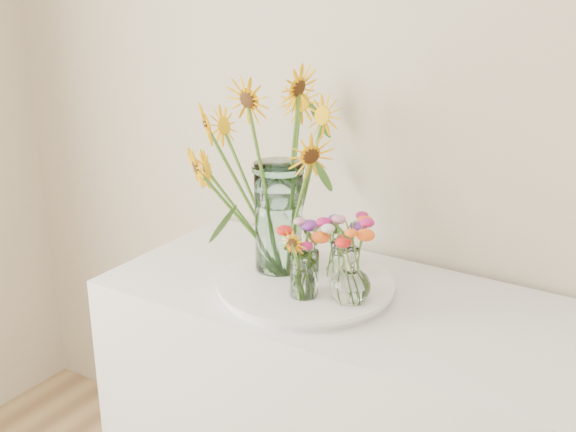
% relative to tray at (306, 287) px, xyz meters
% --- Properties ---
extents(tray, '(0.44, 0.44, 0.02)m').
position_rel_tray_xyz_m(tray, '(0.00, 0.00, 0.00)').
color(tray, white).
rests_on(tray, counter).
extents(mason_jar, '(0.15, 0.15, 0.30)m').
position_rel_tray_xyz_m(mason_jar, '(-0.11, 0.04, 0.16)').
color(mason_jar, '#B6EADF').
rests_on(mason_jar, tray).
extents(sunflower_bouquet, '(0.86, 0.86, 0.56)m').
position_rel_tray_xyz_m(sunflower_bouquet, '(-0.11, 0.04, 0.29)').
color(sunflower_bouquet, '#F6B305').
rests_on(sunflower_bouquet, tray).
extents(small_vase_a, '(0.09, 0.09, 0.12)m').
position_rel_tray_xyz_m(small_vase_a, '(0.04, -0.07, 0.07)').
color(small_vase_a, white).
rests_on(small_vase_a, tray).
extents(wildflower_posy_a, '(0.18, 0.18, 0.21)m').
position_rel_tray_xyz_m(wildflower_posy_a, '(0.04, -0.07, 0.12)').
color(wildflower_posy_a, '#FF6016').
rests_on(wildflower_posy_a, tray).
extents(small_vase_b, '(0.13, 0.13, 0.15)m').
position_rel_tray_xyz_m(small_vase_b, '(0.15, -0.04, 0.09)').
color(small_vase_b, white).
rests_on(small_vase_b, tray).
extents(wildflower_posy_b, '(0.20, 0.20, 0.24)m').
position_rel_tray_xyz_m(wildflower_posy_b, '(0.15, -0.04, 0.13)').
color(wildflower_posy_b, '#FF6016').
rests_on(wildflower_posy_b, tray).
extents(small_vase_c, '(0.07, 0.07, 0.10)m').
position_rel_tray_xyz_m(small_vase_c, '(0.06, 0.09, 0.06)').
color(small_vase_c, white).
rests_on(small_vase_c, tray).
extents(wildflower_posy_c, '(0.21, 0.21, 0.19)m').
position_rel_tray_xyz_m(wildflower_posy_c, '(0.06, 0.09, 0.11)').
color(wildflower_posy_c, '#FF6016').
rests_on(wildflower_posy_c, tray).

